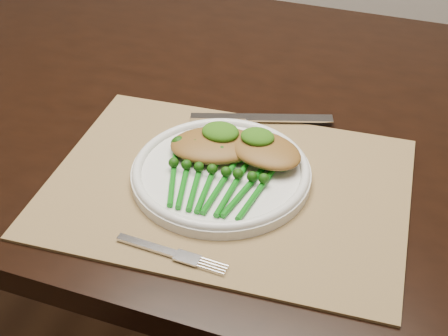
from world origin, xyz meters
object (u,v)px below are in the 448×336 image
(broccolini_bundle, at_px, (215,183))
(chicken_fillet_left, at_px, (215,145))
(dinner_plate, at_px, (221,172))
(placemat, at_px, (228,186))
(dining_table, at_px, (215,255))

(broccolini_bundle, bearing_deg, chicken_fillet_left, 106.42)
(dinner_plate, bearing_deg, placemat, -39.06)
(dining_table, xyz_separation_m, broccolini_bundle, (0.09, -0.23, 0.40))
(dining_table, height_order, broccolini_bundle, broccolini_bundle)
(broccolini_bundle, bearing_deg, placemat, 64.54)
(dining_table, height_order, chicken_fillet_left, chicken_fillet_left)
(dinner_plate, bearing_deg, dining_table, 113.08)
(chicken_fillet_left, relative_size, broccolini_bundle, 0.77)
(placemat, height_order, chicken_fillet_left, chicken_fillet_left)
(dinner_plate, bearing_deg, chicken_fillet_left, 121.16)
(dining_table, distance_m, broccolini_bundle, 0.47)
(placemat, bearing_deg, chicken_fillet_left, 123.90)
(dining_table, distance_m, placemat, 0.44)
(dinner_plate, distance_m, broccolini_bundle, 0.04)
(dining_table, relative_size, chicken_fillet_left, 12.40)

